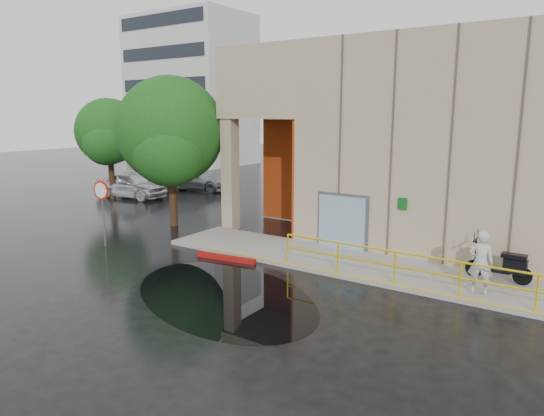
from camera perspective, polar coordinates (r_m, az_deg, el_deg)
The scene contains 15 objects.
ground at distance 14.21m, azimuth -3.26°, elevation -10.50°, with size 120.00×120.00×0.00m, color black.
sidewalk at distance 16.37m, azimuth 18.08°, elevation -7.82°, with size 20.00×3.00×0.15m, color gray.
building at distance 21.72m, azimuth 26.34°, elevation 7.25°, with size 20.00×10.17×8.00m.
guardrail at distance 14.88m, azimuth 17.70°, elevation -7.24°, with size 9.56×0.06×1.03m.
distant_building at distance 52.76m, azimuth -9.48°, elevation 13.39°, with size 12.00×8.08×15.00m.
person at distance 15.02m, azimuth 23.34°, elevation -5.91°, with size 0.67×0.44×1.84m, color silver.
scooter at distance 16.41m, azimuth 25.29°, elevation -4.95°, with size 1.91×0.64×1.47m.
stop_sign at distance 20.15m, azimuth -19.39°, elevation 1.04°, with size 0.80×0.13×2.67m.
red_curb at distance 17.69m, azimuth -5.45°, elevation -5.85°, with size 2.40×0.18×0.18m, color maroon.
puddle at distance 14.47m, azimuth -5.73°, elevation -10.12°, with size 7.10×4.37×0.01m, color black.
car_a at distance 31.65m, azimuth -16.23°, elevation 2.61°, with size 1.93×4.79×1.63m, color silver.
car_b at distance 33.96m, azimuth -15.28°, elevation 3.04°, with size 1.51×4.33×1.43m, color silver.
car_c at distance 34.06m, azimuth -9.03°, elevation 3.38°, with size 2.11×5.19×1.51m, color #9FA1A6.
tree_near at distance 22.66m, azimuth -11.89°, elevation 8.41°, with size 4.93×4.93×6.93m.
tree_far at distance 31.28m, azimuth -18.71°, elevation 8.23°, with size 3.99×4.04×6.15m.
Camera 1 is at (8.01, -10.52, 5.22)m, focal length 32.00 mm.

